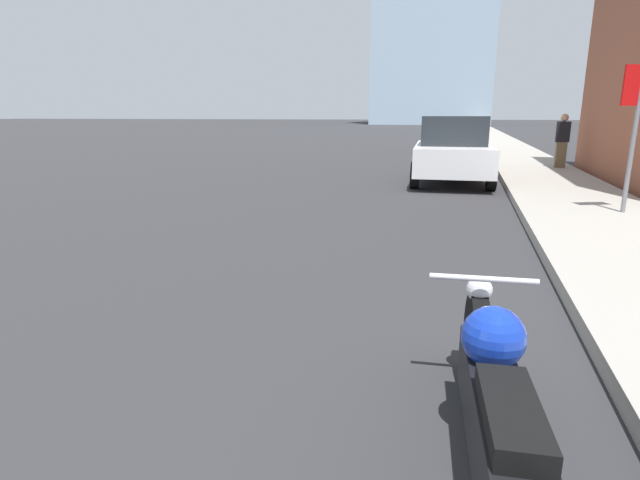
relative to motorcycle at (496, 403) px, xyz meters
name	(u,v)px	position (x,y,z in m)	size (l,w,h in m)	color
sidewalk	(497,139)	(1.88, 35.01, -0.30)	(2.28, 240.00, 0.15)	#9E998E
motorcycle	(496,403)	(0.00, 0.00, 0.00)	(0.62, 2.38, 0.76)	black
parked_car_white	(452,150)	(-0.51, 10.85, 0.44)	(2.08, 4.07, 1.65)	silver
parked_car_yellow	(458,135)	(-0.52, 21.41, 0.42)	(1.81, 4.14, 1.58)	gold
stop_sign	(637,114)	(2.30, 6.74, 1.32)	(0.57, 0.26, 2.26)	slate
pedestrian	(562,141)	(2.54, 14.14, 0.57)	(0.36, 0.22, 1.56)	brown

